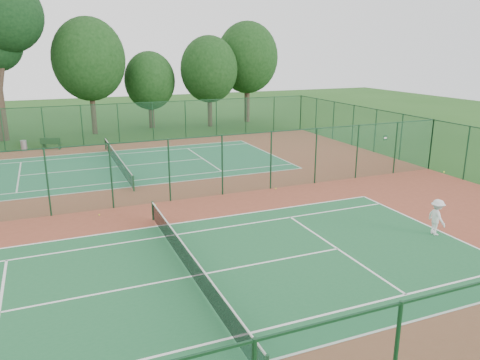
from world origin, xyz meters
name	(u,v)px	position (x,y,z in m)	size (l,w,h in m)	color
ground	(143,204)	(0.00, 0.00, 0.00)	(120.00, 120.00, 0.00)	#214E18
red_pad	(143,204)	(0.00, 0.00, 0.01)	(40.00, 36.00, 0.01)	brown
court_near	(191,276)	(0.00, -9.00, 0.01)	(23.77, 10.97, 0.01)	#1E5F34
court_far	(118,167)	(0.00, 9.00, 0.01)	(23.77, 10.97, 0.01)	#216944
fence_north	(100,124)	(0.00, 18.00, 1.76)	(40.00, 0.09, 3.50)	#16432A
fence_east	(431,144)	(20.00, 0.00, 1.76)	(0.09, 36.00, 3.50)	#1B532F
fence_divider	(141,173)	(0.00, 0.00, 1.76)	(40.00, 0.09, 3.50)	#1C5434
tennis_net_near	(191,263)	(0.00, -9.00, 0.54)	(0.10, 12.90, 0.97)	#14381F
tennis_net_far	(117,159)	(0.00, 9.00, 0.54)	(0.10, 12.90, 0.97)	#123319
player_near	(437,217)	(11.38, -9.35, 0.85)	(1.07, 0.61, 1.65)	silver
trash_bin	(24,146)	(-6.26, 17.45, 0.44)	(0.48, 0.48, 0.86)	gray
bench	(51,143)	(-4.18, 17.09, 0.53)	(1.69, 0.93, 1.00)	#133619
stray_ball_a	(156,205)	(0.60, -0.49, 0.05)	(0.08, 0.08, 0.08)	#CCEC37
stray_ball_b	(276,188)	(7.93, -0.24, 0.05)	(0.08, 0.08, 0.08)	#D8EB36
stray_ball_c	(99,215)	(-2.38, -0.91, 0.05)	(0.08, 0.08, 0.08)	yellow
evergreen_row	(100,132)	(0.50, 24.25, 0.00)	(39.00, 5.00, 12.00)	black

